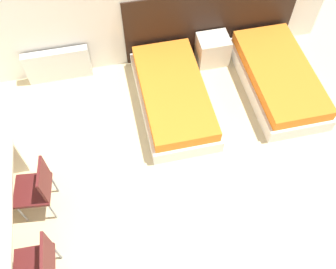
{
  "coord_description": "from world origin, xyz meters",
  "views": [
    {
      "loc": [
        -0.54,
        -0.2,
        4.4
      ],
      "look_at": [
        0.0,
        2.26,
        0.55
      ],
      "focal_mm": 40.0,
      "sensor_mm": 36.0,
      "label": 1
    }
  ],
  "objects_px": {
    "bed_near_window": "(173,96)",
    "bed_near_door": "(278,78)",
    "chair_near_laptop": "(37,187)",
    "nightstand": "(213,50)",
    "chair_near_notebook": "(39,264)"
  },
  "relations": [
    {
      "from": "bed_near_window",
      "to": "bed_near_door",
      "type": "distance_m",
      "value": 1.61
    },
    {
      "from": "bed_near_door",
      "to": "chair_near_laptop",
      "type": "distance_m",
      "value": 3.71
    },
    {
      "from": "nightstand",
      "to": "chair_near_laptop",
      "type": "bearing_deg",
      "value": -143.74
    },
    {
      "from": "bed_near_window",
      "to": "chair_near_notebook",
      "type": "xyz_separation_m",
      "value": [
        -1.88,
        -2.09,
        0.31
      ]
    },
    {
      "from": "bed_near_window",
      "to": "chair_near_notebook",
      "type": "distance_m",
      "value": 2.82
    },
    {
      "from": "nightstand",
      "to": "chair_near_notebook",
      "type": "bearing_deg",
      "value": -133.4
    },
    {
      "from": "bed_near_window",
      "to": "bed_near_door",
      "type": "xyz_separation_m",
      "value": [
        1.61,
        0.0,
        0.0
      ]
    },
    {
      "from": "bed_near_door",
      "to": "chair_near_laptop",
      "type": "relative_size",
      "value": 2.12
    },
    {
      "from": "chair_near_laptop",
      "to": "nightstand",
      "type": "bearing_deg",
      "value": 43.05
    },
    {
      "from": "chair_near_laptop",
      "to": "chair_near_notebook",
      "type": "xyz_separation_m",
      "value": [
        0.0,
        -0.87,
        0.0
      ]
    },
    {
      "from": "bed_near_door",
      "to": "chair_near_laptop",
      "type": "height_order",
      "value": "chair_near_laptop"
    },
    {
      "from": "chair_near_laptop",
      "to": "bed_near_door",
      "type": "bearing_deg",
      "value": 26.0
    },
    {
      "from": "nightstand",
      "to": "chair_near_notebook",
      "type": "xyz_separation_m",
      "value": [
        -2.68,
        -2.84,
        0.28
      ]
    },
    {
      "from": "chair_near_laptop",
      "to": "chair_near_notebook",
      "type": "height_order",
      "value": "same"
    },
    {
      "from": "bed_near_door",
      "to": "nightstand",
      "type": "relative_size",
      "value": 3.96
    }
  ]
}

